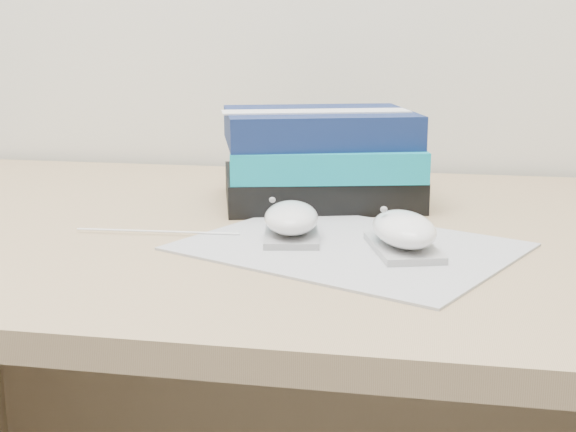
% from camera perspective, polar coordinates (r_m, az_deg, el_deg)
% --- Properties ---
extents(desk, '(1.60, 0.80, 0.73)m').
position_cam_1_polar(desk, '(1.12, 7.18, -11.80)').
color(desk, tan).
rests_on(desk, ground).
extents(mousepad, '(0.42, 0.38, 0.00)m').
position_cam_1_polar(mousepad, '(0.89, 4.41, -2.19)').
color(mousepad, gray).
rests_on(mousepad, desk).
extents(mouse_rear, '(0.08, 0.12, 0.05)m').
position_cam_1_polar(mouse_rear, '(0.91, 0.23, -0.33)').
color(mouse_rear, '#99999B').
rests_on(mouse_rear, mousepad).
extents(mouse_front, '(0.10, 0.13, 0.05)m').
position_cam_1_polar(mouse_front, '(0.87, 8.24, -1.15)').
color(mouse_front, '#A8A8AB').
rests_on(mouse_front, mousepad).
extents(usb_cable, '(0.20, 0.02, 0.00)m').
position_cam_1_polar(usb_cable, '(0.95, -9.24, -1.10)').
color(usb_cable, white).
rests_on(usb_cable, mousepad).
extents(book_stack, '(0.31, 0.27, 0.13)m').
position_cam_1_polar(book_stack, '(1.11, 2.31, 4.20)').
color(book_stack, black).
rests_on(book_stack, desk).
extents(pouch, '(0.14, 0.11, 0.11)m').
position_cam_1_polar(pouch, '(1.13, 0.49, 3.73)').
color(pouch, black).
rests_on(pouch, desk).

